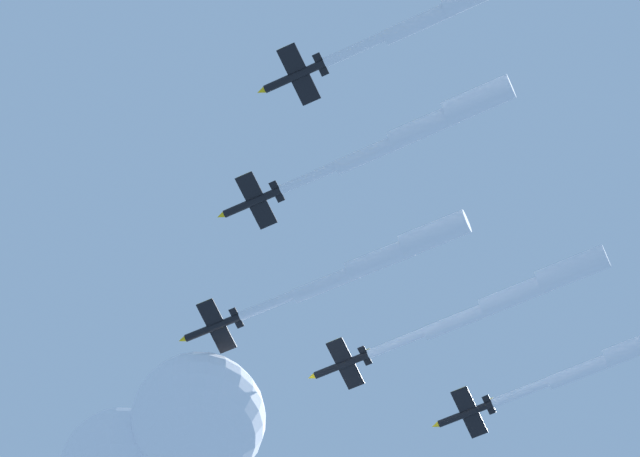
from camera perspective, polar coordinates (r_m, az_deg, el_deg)
jet_lead at (r=210.43m, az=2.20°, el=-1.22°), size 37.38×31.17×3.99m
jet_port_inner at (r=203.46m, az=3.86°, el=3.90°), size 37.06×30.23×3.87m
jet_starboard_inner at (r=218.14m, az=7.46°, el=-2.60°), size 39.19×32.26×3.87m
jet_starboard_mid at (r=224.68m, az=12.15°, el=-4.50°), size 39.13×32.08×4.02m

